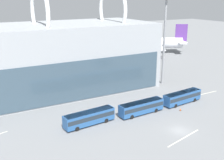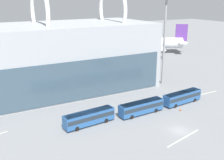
% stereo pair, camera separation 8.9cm
% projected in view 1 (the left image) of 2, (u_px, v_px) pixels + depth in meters
% --- Properties ---
extents(ground_plane, '(440.00, 440.00, 0.00)m').
position_uv_depth(ground_plane, '(179.00, 131.00, 59.56)').
color(ground_plane, slate).
extents(airliner_at_gate_far, '(35.74, 39.08, 15.13)m').
position_uv_depth(airliner_at_gate_far, '(69.00, 57.00, 107.39)').
color(airliner_at_gate_far, white).
rests_on(airliner_at_gate_far, ground_plane).
extents(airliner_parked_remote, '(31.24, 30.32, 14.23)m').
position_uv_depth(airliner_parked_remote, '(155.00, 43.00, 138.46)').
color(airliner_parked_remote, silver).
rests_on(airliner_parked_remote, ground_plane).
extents(shuttle_bus_0, '(12.01, 3.57, 3.12)m').
position_uv_depth(shuttle_bus_0, '(89.00, 117.00, 61.77)').
color(shuttle_bus_0, '#285693').
rests_on(shuttle_bus_0, ground_plane).
extents(shuttle_bus_1, '(11.95, 3.17, 3.12)m').
position_uv_depth(shuttle_bus_1, '(141.00, 107.00, 67.50)').
color(shuttle_bus_1, '#285693').
rests_on(shuttle_bus_1, ground_plane).
extents(shuttle_bus_2, '(12.02, 3.64, 3.12)m').
position_uv_depth(shuttle_bus_2, '(182.00, 97.00, 74.19)').
color(shuttle_bus_2, '#285693').
rests_on(shuttle_bus_2, ground_plane).
extents(floodlight_mast, '(3.07, 3.07, 27.28)m').
position_uv_depth(floodlight_mast, '(165.00, 26.00, 86.38)').
color(floodlight_mast, gray).
rests_on(floodlight_mast, ground_plane).
extents(lane_stripe_0, '(10.40, 2.67, 0.01)m').
position_uv_depth(lane_stripe_0, '(184.00, 138.00, 56.50)').
color(lane_stripe_0, silver).
rests_on(lane_stripe_0, ground_plane).
extents(lane_stripe_3, '(11.83, 0.36, 0.01)m').
position_uv_depth(lane_stripe_3, '(202.00, 94.00, 81.50)').
color(lane_stripe_3, silver).
rests_on(lane_stripe_3, ground_plane).
extents(traffic_cone_0, '(0.45, 0.45, 0.69)m').
position_uv_depth(traffic_cone_0, '(180.00, 109.00, 69.84)').
color(traffic_cone_0, black).
rests_on(traffic_cone_0, ground_plane).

